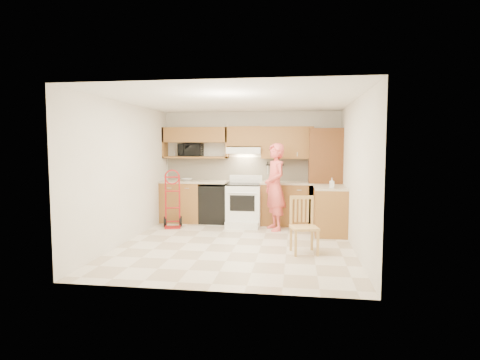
% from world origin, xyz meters
% --- Properties ---
extents(floor, '(4.00, 4.50, 0.02)m').
position_xyz_m(floor, '(0.00, 0.00, -0.01)').
color(floor, beige).
rests_on(floor, ground).
extents(ceiling, '(4.00, 4.50, 0.02)m').
position_xyz_m(ceiling, '(0.00, 0.00, 2.51)').
color(ceiling, white).
rests_on(ceiling, ground).
extents(wall_back, '(4.00, 0.02, 2.50)m').
position_xyz_m(wall_back, '(0.00, 2.26, 1.25)').
color(wall_back, silver).
rests_on(wall_back, ground).
extents(wall_front, '(4.00, 0.02, 2.50)m').
position_xyz_m(wall_front, '(0.00, -2.26, 1.25)').
color(wall_front, silver).
rests_on(wall_front, ground).
extents(wall_left, '(0.02, 4.50, 2.50)m').
position_xyz_m(wall_left, '(-2.01, 0.00, 1.25)').
color(wall_left, silver).
rests_on(wall_left, ground).
extents(wall_right, '(0.02, 4.50, 2.50)m').
position_xyz_m(wall_right, '(2.01, 0.00, 1.25)').
color(wall_right, silver).
rests_on(wall_right, ground).
extents(backsplash, '(3.92, 0.03, 0.55)m').
position_xyz_m(backsplash, '(0.00, 2.23, 1.20)').
color(backsplash, beige).
rests_on(backsplash, wall_back).
extents(lower_cab_left, '(0.90, 0.60, 0.90)m').
position_xyz_m(lower_cab_left, '(-1.55, 1.95, 0.45)').
color(lower_cab_left, brown).
rests_on(lower_cab_left, ground).
extents(dishwasher, '(0.60, 0.60, 0.85)m').
position_xyz_m(dishwasher, '(-0.80, 1.95, 0.42)').
color(dishwasher, black).
rests_on(dishwasher, ground).
extents(lower_cab_right, '(1.14, 0.60, 0.90)m').
position_xyz_m(lower_cab_right, '(0.83, 1.95, 0.45)').
color(lower_cab_right, brown).
rests_on(lower_cab_right, ground).
extents(countertop_left, '(1.50, 0.63, 0.04)m').
position_xyz_m(countertop_left, '(-1.25, 1.95, 0.92)').
color(countertop_left, '#BCB099').
rests_on(countertop_left, lower_cab_left).
extents(countertop_right, '(1.14, 0.63, 0.04)m').
position_xyz_m(countertop_right, '(0.83, 1.95, 0.92)').
color(countertop_right, '#BCB099').
rests_on(countertop_right, lower_cab_right).
extents(cab_return_right, '(0.60, 1.00, 0.90)m').
position_xyz_m(cab_return_right, '(1.70, 1.15, 0.45)').
color(cab_return_right, brown).
rests_on(cab_return_right, ground).
extents(countertop_return, '(0.63, 1.00, 0.04)m').
position_xyz_m(countertop_return, '(1.70, 1.15, 0.92)').
color(countertop_return, '#BCB099').
rests_on(countertop_return, cab_return_right).
extents(pantry_tall, '(0.70, 0.60, 2.10)m').
position_xyz_m(pantry_tall, '(1.65, 1.95, 1.05)').
color(pantry_tall, brown).
rests_on(pantry_tall, ground).
extents(upper_cab_left, '(1.50, 0.33, 0.34)m').
position_xyz_m(upper_cab_left, '(-1.25, 2.08, 1.98)').
color(upper_cab_left, brown).
rests_on(upper_cab_left, wall_back).
extents(upper_shelf_mw, '(1.50, 0.33, 0.04)m').
position_xyz_m(upper_shelf_mw, '(-1.25, 2.08, 1.47)').
color(upper_shelf_mw, brown).
rests_on(upper_shelf_mw, wall_back).
extents(upper_cab_center, '(0.76, 0.33, 0.44)m').
position_xyz_m(upper_cab_center, '(-0.12, 2.08, 1.94)').
color(upper_cab_center, brown).
rests_on(upper_cab_center, wall_back).
extents(upper_cab_right, '(1.14, 0.33, 0.70)m').
position_xyz_m(upper_cab_right, '(0.83, 2.08, 1.80)').
color(upper_cab_right, brown).
rests_on(upper_cab_right, wall_back).
extents(range_hood, '(0.76, 0.46, 0.14)m').
position_xyz_m(range_hood, '(-0.12, 2.02, 1.63)').
color(range_hood, white).
rests_on(range_hood, wall_back).
extents(knife_strip, '(0.40, 0.05, 0.29)m').
position_xyz_m(knife_strip, '(0.55, 2.21, 1.24)').
color(knife_strip, black).
rests_on(knife_strip, backsplash).
extents(microwave, '(0.54, 0.37, 0.30)m').
position_xyz_m(microwave, '(-1.37, 2.08, 1.64)').
color(microwave, black).
rests_on(microwave, upper_shelf_mw).
extents(range, '(0.73, 0.96, 1.08)m').
position_xyz_m(range, '(-0.08, 1.66, 0.54)').
color(range, white).
rests_on(range, ground).
extents(person, '(0.66, 0.77, 1.79)m').
position_xyz_m(person, '(0.61, 1.33, 0.89)').
color(person, '#E2534E').
rests_on(person, ground).
extents(hand_truck, '(0.53, 0.50, 1.11)m').
position_xyz_m(hand_truck, '(-1.56, 1.28, 0.55)').
color(hand_truck, '#A31717').
rests_on(hand_truck, ground).
extents(dining_chair, '(0.50, 0.53, 0.92)m').
position_xyz_m(dining_chair, '(1.17, -0.39, 0.46)').
color(dining_chair, tan).
rests_on(dining_chair, ground).
extents(soap_bottle, '(0.09, 0.10, 0.20)m').
position_xyz_m(soap_bottle, '(1.70, 0.83, 1.04)').
color(soap_bottle, white).
rests_on(soap_bottle, countertop_return).
extents(bowl, '(0.28, 0.28, 0.06)m').
position_xyz_m(bowl, '(-1.43, 1.95, 0.97)').
color(bowl, white).
rests_on(bowl, countertop_left).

